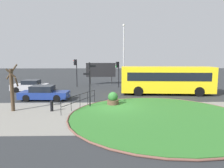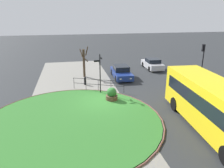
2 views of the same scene
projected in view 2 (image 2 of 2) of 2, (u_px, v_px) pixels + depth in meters
name	position (u px, v px, depth m)	size (l,w,h in m)	color
ground	(104.00, 102.00, 17.75)	(120.00, 120.00, 0.00)	#282B2D
sidewalk_paving	(78.00, 104.00, 17.34)	(32.00, 7.74, 0.02)	gray
grass_island	(72.00, 121.00, 14.50)	(12.00, 12.00, 0.10)	#2D6B28
grass_kerb_ring	(72.00, 121.00, 14.49)	(12.31, 12.31, 0.11)	brown
signpost_directional	(100.00, 71.00, 18.92)	(0.98, 0.66, 3.62)	black
bollard_foreground	(85.00, 81.00, 21.77)	(0.22, 0.22, 0.84)	black
railing_grass_edge	(98.00, 83.00, 20.07)	(2.08, 4.47, 1.09)	black
bus_yellow	(215.00, 107.00, 12.91)	(9.90, 3.19, 2.99)	yellow
car_near_lane	(152.00, 64.00, 28.07)	(4.11, 1.87, 1.35)	#B7B7BC
car_trailing	(121.00, 72.00, 24.23)	(4.57, 1.99, 1.36)	navy
traffic_light_far	(203.00, 53.00, 23.71)	(0.49, 0.29, 3.72)	black
planter_near_signpost	(112.00, 95.00, 17.81)	(0.97, 0.97, 1.14)	brown
street_tree_bare	(84.00, 62.00, 24.09)	(1.00, 0.99, 3.51)	#423323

